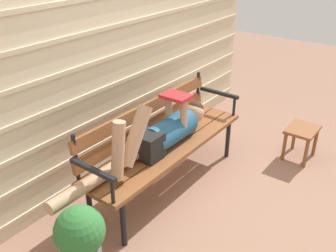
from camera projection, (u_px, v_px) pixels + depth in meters
The scene contains 6 objects.
ground_plane at pixel (175, 189), 3.52m from camera, with size 12.00×12.00×0.00m, color #936B56.
house_siding at pixel (113, 55), 3.36m from camera, with size 4.53×0.08×2.31m.
park_bench at pixel (162, 138), 3.37m from camera, with size 1.81×0.48×0.84m.
reclining_person at pixel (159, 134), 3.19m from camera, with size 1.74×0.25×0.55m.
footstool at pixel (302, 135), 3.89m from camera, with size 0.36×0.28×0.35m.
potted_plant at pixel (81, 240), 2.50m from camera, with size 0.34×0.34×0.57m.
Camera 1 is at (-2.33, -1.66, 2.14)m, focal length 40.48 mm.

